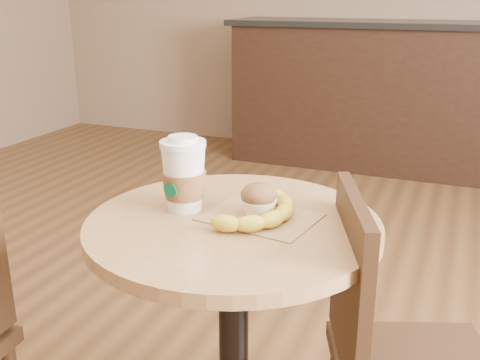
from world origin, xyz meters
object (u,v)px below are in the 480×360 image
at_px(cafe_table, 234,313).
at_px(banana, 263,211).
at_px(coffee_cup, 184,177).
at_px(chair_right, 393,357).
at_px(muffin, 259,200).

distance_m(cafe_table, banana, 0.27).
bearing_deg(coffee_cup, chair_right, 14.07).
bearing_deg(chair_right, banana, 74.77).
height_order(cafe_table, coffee_cup, coffee_cup).
relative_size(chair_right, coffee_cup, 4.80).
xyz_separation_m(cafe_table, chair_right, (0.36, 0.06, -0.06)).
height_order(muffin, banana, muffin).
bearing_deg(muffin, chair_right, 2.38).
relative_size(cafe_table, coffee_cup, 4.33).
bearing_deg(cafe_table, muffin, 43.42).
xyz_separation_m(cafe_table, banana, (0.06, 0.03, 0.26)).
height_order(coffee_cup, muffin, coffee_cup).
relative_size(cafe_table, muffin, 9.05).
bearing_deg(chair_right, muffin, 71.70).
bearing_deg(chair_right, coffee_cup, 73.75).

